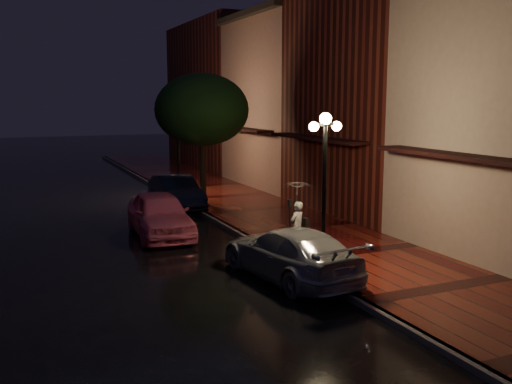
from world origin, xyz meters
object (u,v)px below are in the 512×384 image
pink_car (160,214)px  silver_car (290,253)px  streetlamp_far (178,145)px  street_tree (202,112)px  navy_car (176,192)px  woman_with_umbrella (297,205)px  streetlamp_near (324,182)px  parking_meter (290,216)px

pink_car → silver_car: (1.99, -6.17, -0.09)m
streetlamp_far → street_tree: size_ratio=0.74×
streetlamp_far → navy_car: size_ratio=0.98×
streetlamp_far → silver_car: size_ratio=0.89×
streetlamp_far → woman_with_umbrella: streetlamp_far is taller
street_tree → pink_car: (-3.20, -4.67, -3.46)m
street_tree → silver_car: size_ratio=1.20×
streetlamp_near → navy_car: size_ratio=0.98×
woman_with_umbrella → pink_car: bearing=-76.6°
streetlamp_near → silver_car: bearing=171.1°
streetlamp_far → silver_car: bearing=-93.9°
silver_car → parking_meter: size_ratio=3.45×
streetlamp_near → woman_with_umbrella: bearing=82.8°
street_tree → silver_car: (-1.21, -10.84, -3.54)m
streetlamp_far → woman_with_umbrella: (0.25, -12.00, -0.99)m
silver_car → woman_with_umbrella: size_ratio=2.19×
street_tree → silver_car: street_tree is taller
pink_car → woman_with_umbrella: woman_with_umbrella is taller
pink_car → navy_car: bearing=70.8°
streetlamp_far → woman_with_umbrella: bearing=-88.8°
streetlamp_near → street_tree: bearing=88.7°
streetlamp_near → parking_meter: size_ratio=3.08×
pink_car → parking_meter: size_ratio=3.30×
streetlamp_far → streetlamp_near: bearing=-90.0°
pink_car → streetlamp_far: bearing=72.1°
streetlamp_near → silver_car: streetlamp_near is taller
streetlamp_far → street_tree: bearing=-85.1°
parking_meter → streetlamp_near: bearing=-116.2°
navy_car → woman_with_umbrella: size_ratio=2.00×
silver_car → parking_meter: (1.60, 3.12, 0.30)m
streetlamp_far → parking_meter: size_ratio=3.08×
streetlamp_near → silver_car: (-0.95, 0.15, -1.90)m
navy_car → silver_car: size_ratio=0.91×
woman_with_umbrella → streetlamp_near: bearing=59.7°
navy_car → streetlamp_near: bearing=-85.2°
streetlamp_near → pink_car: bearing=115.0°
street_tree → parking_meter: bearing=-87.1°
streetlamp_near → pink_car: (-2.94, 6.32, -1.81)m
navy_car → parking_meter: parking_meter is taller
streetlamp_near → streetlamp_far: same height
pink_car → parking_meter: (3.59, -3.05, 0.21)m
navy_car → silver_car: navy_car is taller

